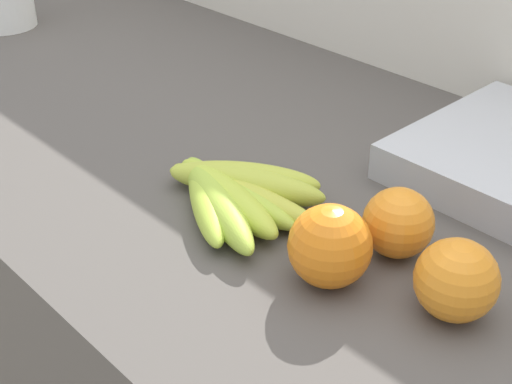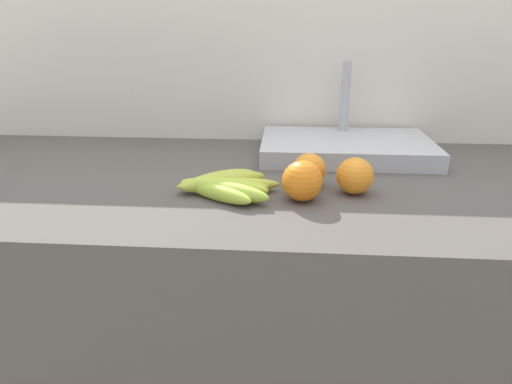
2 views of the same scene
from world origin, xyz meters
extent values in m
cube|color=#514C47|center=(0.00, 0.00, 0.43)|extent=(1.95, 0.68, 0.85)
cube|color=silver|center=(0.00, 0.37, 0.65)|extent=(2.35, 0.06, 1.30)
ellipsoid|color=#B0CD3F|center=(-0.07, -0.14, 0.87)|extent=(0.16, 0.12, 0.03)
ellipsoid|color=#A9C83F|center=(-0.06, -0.13, 0.87)|extent=(0.20, 0.11, 0.04)
ellipsoid|color=#B9D03F|center=(-0.06, -0.12, 0.87)|extent=(0.19, 0.07, 0.04)
ellipsoid|color=#ADC73F|center=(-0.06, -0.11, 0.87)|extent=(0.18, 0.04, 0.03)
ellipsoid|color=gold|center=(-0.06, -0.10, 0.87)|extent=(0.21, 0.06, 0.03)
ellipsoid|color=#B3C03F|center=(-0.07, -0.08, 0.87)|extent=(0.18, 0.12, 0.04)
ellipsoid|color=#B5C13F|center=(-0.08, -0.08, 0.87)|extent=(0.16, 0.13, 0.04)
sphere|color=orange|center=(0.09, -0.13, 0.89)|extent=(0.08, 0.08, 0.08)
sphere|color=orange|center=(0.11, -0.04, 0.89)|extent=(0.07, 0.07, 0.07)
sphere|color=orange|center=(0.20, -0.08, 0.89)|extent=(0.08, 0.08, 0.08)
cube|color=#B7BABF|center=(0.22, 0.19, 0.88)|extent=(0.44, 0.27, 0.05)
cylinder|color=#B2B2B7|center=(0.22, 0.29, 0.99)|extent=(0.02, 0.02, 0.19)
camera|label=1|loc=(0.44, -0.55, 1.29)|focal=50.45mm
camera|label=2|loc=(0.06, -0.94, 1.19)|focal=31.12mm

